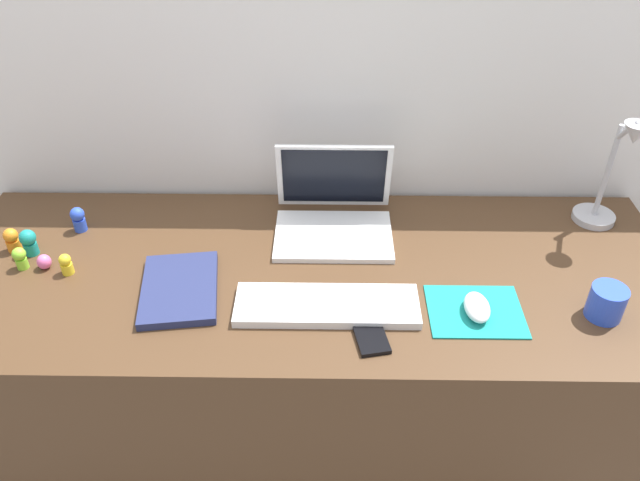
% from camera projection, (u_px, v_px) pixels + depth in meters
% --- Properties ---
extents(ground_plane, '(6.00, 6.00, 0.00)m').
position_uv_depth(ground_plane, '(313.00, 454.00, 1.96)').
color(ground_plane, slate).
extents(back_wall, '(2.98, 0.05, 1.31)m').
position_uv_depth(back_wall, '(315.00, 212.00, 1.87)').
color(back_wall, silver).
rests_on(back_wall, ground_plane).
extents(desk, '(1.78, 0.67, 0.74)m').
position_uv_depth(desk, '(312.00, 374.00, 1.74)').
color(desk, '#4C331E').
rests_on(desk, ground_plane).
extents(laptop, '(0.30, 0.25, 0.21)m').
position_uv_depth(laptop, '(334.00, 209.00, 1.63)').
color(laptop, white).
rests_on(laptop, desk).
extents(keyboard, '(0.41, 0.13, 0.02)m').
position_uv_depth(keyboard, '(327.00, 305.00, 1.40)').
color(keyboard, white).
rests_on(keyboard, desk).
extents(mousepad, '(0.21, 0.17, 0.00)m').
position_uv_depth(mousepad, '(475.00, 311.00, 1.40)').
color(mousepad, teal).
rests_on(mousepad, desk).
extents(mouse, '(0.06, 0.10, 0.03)m').
position_uv_depth(mouse, '(477.00, 307.00, 1.38)').
color(mouse, white).
rests_on(mouse, mousepad).
extents(cell_phone, '(0.09, 0.14, 0.01)m').
position_uv_depth(cell_phone, '(369.00, 333.00, 1.34)').
color(cell_phone, black).
rests_on(cell_phone, desk).
extents(desk_lamp, '(0.11, 0.16, 0.33)m').
position_uv_depth(desk_lamp, '(612.00, 177.00, 1.57)').
color(desk_lamp, '#B7B7BC').
rests_on(desk_lamp, desk).
extents(notebook_pad, '(0.20, 0.26, 0.02)m').
position_uv_depth(notebook_pad, '(180.00, 289.00, 1.44)').
color(notebook_pad, navy).
rests_on(notebook_pad, desk).
extents(coffee_mug, '(0.08, 0.08, 0.08)m').
position_uv_depth(coffee_mug, '(606.00, 302.00, 1.37)').
color(coffee_mug, blue).
rests_on(coffee_mug, desk).
extents(toy_figurine_blue, '(0.04, 0.04, 0.07)m').
position_uv_depth(toy_figurine_blue, '(78.00, 219.00, 1.63)').
color(toy_figurine_blue, blue).
rests_on(toy_figurine_blue, desk).
extents(toy_figurine_teal, '(0.04, 0.04, 0.07)m').
position_uv_depth(toy_figurine_teal, '(29.00, 241.00, 1.54)').
color(toy_figurine_teal, teal).
rests_on(toy_figurine_teal, desk).
extents(toy_figurine_yellow, '(0.03, 0.03, 0.05)m').
position_uv_depth(toy_figurine_yellow, '(66.00, 264.00, 1.49)').
color(toy_figurine_yellow, yellow).
rests_on(toy_figurine_yellow, desk).
extents(toy_figurine_lime, '(0.03, 0.03, 0.06)m').
position_uv_depth(toy_figurine_lime, '(21.00, 257.00, 1.51)').
color(toy_figurine_lime, '#8CDB33').
rests_on(toy_figurine_lime, desk).
extents(toy_figurine_orange, '(0.04, 0.04, 0.06)m').
position_uv_depth(toy_figurine_orange, '(12.00, 240.00, 1.56)').
color(toy_figurine_orange, orange).
rests_on(toy_figurine_orange, desk).
extents(toy_figurine_pink, '(0.03, 0.03, 0.04)m').
position_uv_depth(toy_figurine_pink, '(43.00, 263.00, 1.51)').
color(toy_figurine_pink, pink).
rests_on(toy_figurine_pink, desk).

